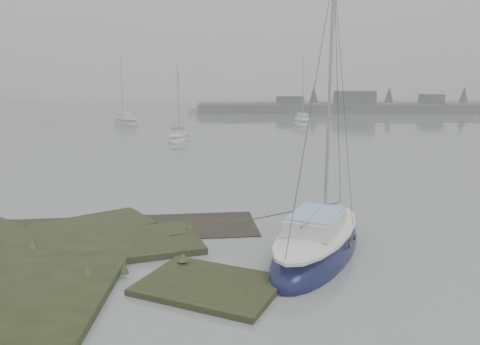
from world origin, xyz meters
The scene contains 7 objects.
ground centered at (0.00, 30.00, 0.00)m, with size 160.00×160.00×0.00m, color slate.
far_shoreline centered at (26.84, 61.90, 0.85)m, with size 60.00×8.00×4.15m.
sailboat_main centered at (3.72, 1.84, 0.28)m, with size 4.69×6.72×9.08m.
sailboat_white centered at (-3.59, 28.57, 0.21)m, with size 1.75×4.96×6.94m.
sailboat_far_a centered at (-11.27, 42.68, 0.26)m, with size 4.95×6.13×8.51m.
sailboat_far_b centered at (9.16, 42.08, 0.26)m, with size 2.64×6.15×8.42m.
sailboat_far_c centered at (-3.57, 60.35, 0.23)m, with size 5.50×4.21×7.54m.
Camera 1 is at (1.12, -11.81, 5.38)m, focal length 35.00 mm.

